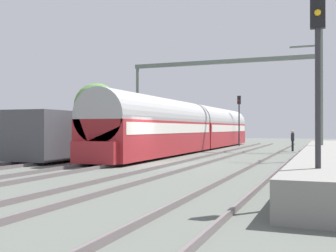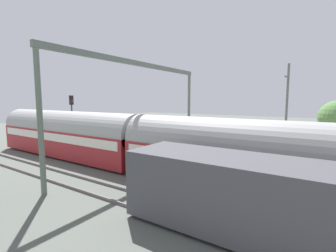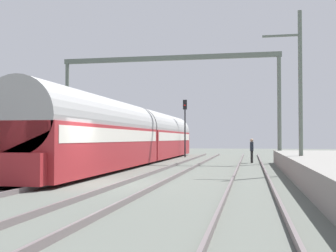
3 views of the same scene
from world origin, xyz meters
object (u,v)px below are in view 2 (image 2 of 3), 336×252
at_px(passenger_train, 138,143).
at_px(railway_signal_far, 72,115).
at_px(person_crossing, 178,139).
at_px(catenary_gantry, 140,88).
at_px(freight_car, 308,210).

bearing_deg(passenger_train, railway_signal_far, 79.24).
relative_size(passenger_train, railway_signal_far, 6.12).
relative_size(person_crossing, railway_signal_far, 0.32).
xyz_separation_m(person_crossing, catenary_gantry, (-6.03, -0.23, 4.86)).
bearing_deg(catenary_gantry, railway_signal_far, 90.41).
bearing_deg(person_crossing, passenger_train, 102.73).
relative_size(passenger_train, freight_car, 2.53).
bearing_deg(freight_car, passenger_train, 69.13).
height_order(person_crossing, catenary_gantry, catenary_gantry).
distance_m(freight_car, catenary_gantry, 13.91).
distance_m(passenger_train, freight_car, 11.13).
relative_size(passenger_train, person_crossing, 18.99).
xyz_separation_m(passenger_train, person_crossing, (8.01, 1.62, -0.94)).
height_order(passenger_train, freight_car, passenger_train).
distance_m(passenger_train, catenary_gantry, 4.60).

